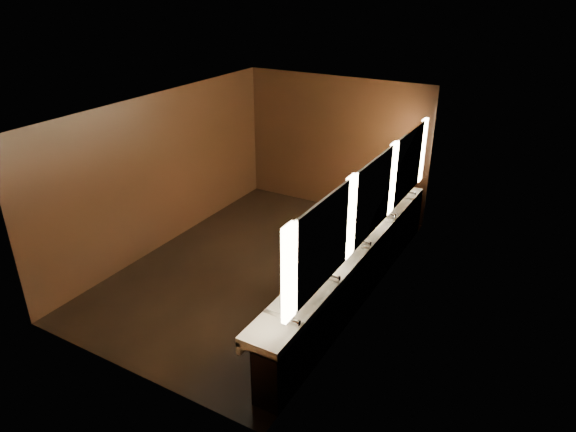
{
  "coord_description": "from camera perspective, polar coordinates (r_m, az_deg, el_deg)",
  "views": [
    {
      "loc": [
        4.26,
        -6.41,
        4.61
      ],
      "look_at": [
        0.59,
        0.0,
        1.12
      ],
      "focal_mm": 32.0,
      "sensor_mm": 36.0,
      "label": 1
    }
  ],
  "objects": [
    {
      "name": "wall_back",
      "position": [
        10.82,
        5.26,
        7.95
      ],
      "size": [
        4.0,
        0.02,
        2.8
      ],
      "primitive_type": "cube",
      "color": "black",
      "rests_on": "floor"
    },
    {
      "name": "person",
      "position": [
        7.42,
        1.09,
        -5.73
      ],
      "size": [
        0.57,
        0.67,
        1.57
      ],
      "primitive_type": "imported",
      "rotation": [
        0.0,
        0.0,
        -1.97
      ],
      "color": "#89C4CC",
      "rests_on": "floor"
    },
    {
      "name": "wall_front",
      "position": [
        6.33,
        -18.55,
        -6.63
      ],
      "size": [
        4.0,
        0.02,
        2.8
      ],
      "primitive_type": "cube",
      "color": "black",
      "rests_on": "floor"
    },
    {
      "name": "floor",
      "position": [
        8.97,
        -3.27,
        -5.65
      ],
      "size": [
        6.0,
        6.0,
        0.0
      ],
      "primitive_type": "plane",
      "color": "black",
      "rests_on": "ground"
    },
    {
      "name": "wall_left",
      "position": [
        9.52,
        -13.69,
        4.87
      ],
      "size": [
        0.02,
        6.0,
        2.8
      ],
      "primitive_type": "cube",
      "color": "black",
      "rests_on": "floor"
    },
    {
      "name": "ceiling",
      "position": [
        7.91,
        -3.78,
        12.02
      ],
      "size": [
        4.0,
        6.0,
        0.02
      ],
      "primitive_type": "cube",
      "color": "#2D2D2B",
      "rests_on": "wall_back"
    },
    {
      "name": "wall_right",
      "position": [
        7.52,
        9.38,
        -0.33
      ],
      "size": [
        0.02,
        6.0,
        2.8
      ],
      "primitive_type": "cube",
      "color": "black",
      "rests_on": "floor"
    },
    {
      "name": "trash_bin",
      "position": [
        7.78,
        4.44,
        -8.54
      ],
      "size": [
        0.38,
        0.38,
        0.57
      ],
      "primitive_type": "cylinder",
      "rotation": [
        0.0,
        0.0,
        0.03
      ],
      "color": "black",
      "rests_on": "floor"
    },
    {
      "name": "mirror_band",
      "position": [
        7.38,
        9.43,
        2.15
      ],
      "size": [
        0.06,
        5.03,
        1.15
      ],
      "color": "#FFE6B6",
      "rests_on": "wall_right"
    },
    {
      "name": "sink_counter",
      "position": [
        8.01,
        7.54,
        -5.85
      ],
      "size": [
        0.55,
        5.4,
        1.01
      ],
      "color": "black",
      "rests_on": "floor"
    }
  ]
}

